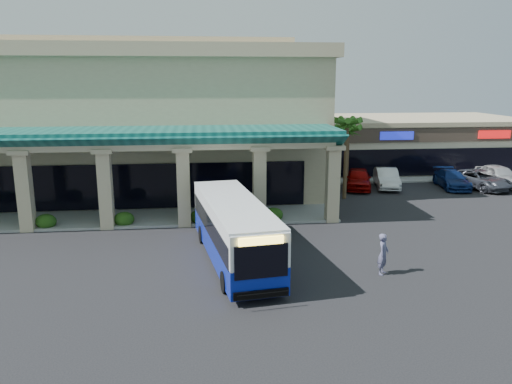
{
  "coord_description": "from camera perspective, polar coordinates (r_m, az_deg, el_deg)",
  "views": [
    {
      "loc": [
        -1.91,
        -23.84,
        8.65
      ],
      "look_at": [
        1.19,
        4.25,
        2.2
      ],
      "focal_mm": 35.0,
      "sensor_mm": 36.0,
      "label": 1
    }
  ],
  "objects": [
    {
      "name": "transit_bus",
      "position": [
        23.98,
        -2.54,
        -4.53
      ],
      "size": [
        3.94,
        10.91,
        2.98
      ],
      "primitive_type": null,
      "rotation": [
        0.0,
        0.0,
        0.14
      ],
      "color": "#0C1FA1",
      "rests_on": "ground"
    },
    {
      "name": "palm_0",
      "position": [
        36.75,
        10.25,
        4.28
      ],
      "size": [
        2.4,
        2.4,
        6.6
      ],
      "primitive_type": null,
      "color": "#2B6019",
      "rests_on": "ground"
    },
    {
      "name": "ground",
      "position": [
        25.43,
        -1.63,
        -7.03
      ],
      "size": [
        110.0,
        110.0,
        0.0
      ],
      "primitive_type": "plane",
      "color": "black"
    },
    {
      "name": "pedestrian",
      "position": [
        23.28,
        14.33,
        -6.88
      ],
      "size": [
        0.77,
        0.83,
        1.89
      ],
      "primitive_type": "imported",
      "rotation": [
        0.0,
        0.0,
        0.95
      ],
      "color": "#4D4E6D",
      "rests_on": "ground"
    },
    {
      "name": "car_gray",
      "position": [
        43.84,
        24.23,
        1.32
      ],
      "size": [
        3.8,
        5.84,
        1.49
      ],
      "primitive_type": "imported",
      "rotation": [
        0.0,
        0.0,
        0.26
      ],
      "color": "#373A45",
      "rests_on": "ground"
    },
    {
      "name": "car_silver",
      "position": [
        40.72,
        11.61,
        1.5
      ],
      "size": [
        3.23,
        5.15,
        1.63
      ],
      "primitive_type": "imported",
      "rotation": [
        0.0,
        0.0,
        -0.29
      ],
      "color": "#840403",
      "rests_on": "ground"
    },
    {
      "name": "main_building",
      "position": [
        40.41,
        -15.11,
        8.19
      ],
      "size": [
        30.8,
        14.8,
        11.35
      ],
      "primitive_type": null,
      "color": "tan",
      "rests_on": "ground"
    },
    {
      "name": "arcade",
      "position": [
        31.77,
        -17.25,
        1.75
      ],
      "size": [
        30.0,
        6.2,
        5.7
      ],
      "primitive_type": null,
      "color": "#0C4945",
      "rests_on": "ground"
    },
    {
      "name": "palm_1",
      "position": [
        39.94,
        10.39,
        4.37
      ],
      "size": [
        2.4,
        2.4,
        5.8
      ],
      "primitive_type": null,
      "color": "#2B6019",
      "rests_on": "ground"
    },
    {
      "name": "strip_mall",
      "position": [
        52.19,
        16.25,
        5.52
      ],
      "size": [
        22.5,
        12.5,
        4.9
      ],
      "primitive_type": null,
      "color": "beige",
      "rests_on": "ground"
    },
    {
      "name": "car_red",
      "position": [
        43.22,
        21.46,
        1.36
      ],
      "size": [
        2.67,
        5.1,
        1.41
      ],
      "primitive_type": "imported",
      "rotation": [
        0.0,
        0.0,
        -0.15
      ],
      "color": "navy",
      "rests_on": "ground"
    },
    {
      "name": "car_white",
      "position": [
        41.64,
        14.7,
        1.54
      ],
      "size": [
        2.65,
        5.0,
        1.57
      ],
      "primitive_type": "imported",
      "rotation": [
        0.0,
        0.0,
        -0.22
      ],
      "color": "silver",
      "rests_on": "ground"
    },
    {
      "name": "broadleaf_tree",
      "position": [
        44.3,
        6.04,
        4.68
      ],
      "size": [
        2.6,
        2.6,
        4.81
      ],
      "primitive_type": null,
      "color": "#1C400E",
      "rests_on": "ground"
    },
    {
      "name": "car_extra",
      "position": [
        45.58,
        26.01,
        1.7
      ],
      "size": [
        2.08,
        5.06,
        1.72
      ],
      "primitive_type": "imported",
      "rotation": [
        0.0,
        0.0,
        0.01
      ],
      "color": "#A9AAAE",
      "rests_on": "ground"
    }
  ]
}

